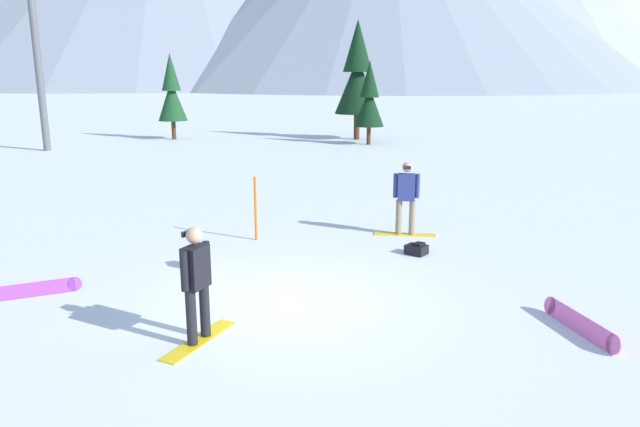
% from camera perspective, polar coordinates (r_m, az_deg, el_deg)
% --- Properties ---
extents(ground_plane, '(800.00, 800.00, 0.00)m').
position_cam_1_polar(ground_plane, '(10.18, -2.87, -8.67)').
color(ground_plane, white).
extents(snowboarder_foreground, '(1.07, 1.41, 1.74)m').
position_cam_1_polar(snowboarder_foreground, '(8.65, -11.92, -6.55)').
color(snowboarder_foreground, yellow).
rests_on(snowboarder_foreground, ground_plane).
extents(snowboarder_midground, '(1.51, 0.65, 1.79)m').
position_cam_1_polar(snowboarder_midground, '(14.20, 8.38, 1.62)').
color(snowboarder_midground, yellow).
rests_on(snowboarder_midground, ground_plane).
extents(loose_snowboard_far_spare, '(0.24, 1.75, 0.28)m').
position_cam_1_polar(loose_snowboard_far_spare, '(9.87, 23.97, -9.72)').
color(loose_snowboard_far_spare, pink).
rests_on(loose_snowboard_far_spare, ground_plane).
extents(loose_snowboard_near_left, '(1.68, 0.58, 0.24)m').
position_cam_1_polar(loose_snowboard_near_left, '(11.61, -26.36, -6.63)').
color(loose_snowboard_near_left, '#993FD8').
rests_on(loose_snowboard_near_left, ground_plane).
extents(backpack_black, '(0.53, 0.55, 0.28)m').
position_cam_1_polar(backpack_black, '(12.92, 9.37, -3.42)').
color(backpack_black, black).
rests_on(backpack_black, ground_plane).
extents(backpack_orange, '(0.34, 0.37, 0.47)m').
position_cam_1_polar(backpack_orange, '(12.05, -11.69, -4.30)').
color(backpack_orange, orange).
rests_on(backpack_orange, ground_plane).
extents(trail_marker_pole, '(0.06, 0.06, 1.51)m').
position_cam_1_polar(trail_marker_pole, '(13.77, -6.28, 0.48)').
color(trail_marker_pole, orange).
rests_on(trail_marker_pole, ground_plane).
extents(pine_tree_young, '(1.63, 1.63, 4.51)m').
position_cam_1_polar(pine_tree_young, '(32.55, 4.82, 11.01)').
color(pine_tree_young, '#472D19').
rests_on(pine_tree_young, ground_plane).
extents(pine_tree_tall, '(2.62, 2.62, 6.87)m').
position_cam_1_polar(pine_tree_tall, '(35.10, 3.66, 13.31)').
color(pine_tree_tall, '#472D19').
rests_on(pine_tree_tall, ground_plane).
extents(pine_tree_twin, '(1.70, 1.70, 5.00)m').
position_cam_1_polar(pine_tree_twin, '(36.14, -14.23, 11.31)').
color(pine_tree_twin, '#472D19').
rests_on(pine_tree_twin, ground_plane).
extents(ski_lift_tower, '(3.18, 0.36, 10.86)m').
position_cam_1_polar(ski_lift_tower, '(32.94, -26.07, 16.17)').
color(ski_lift_tower, '#595B60').
rests_on(ski_lift_tower, ground_plane).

